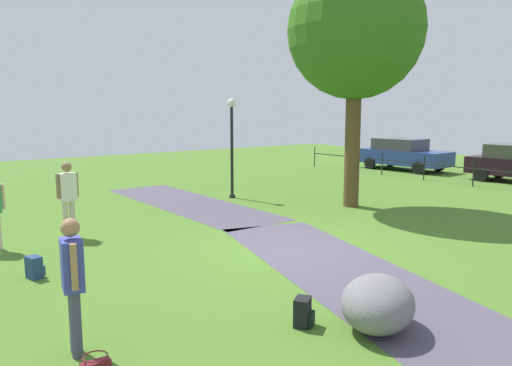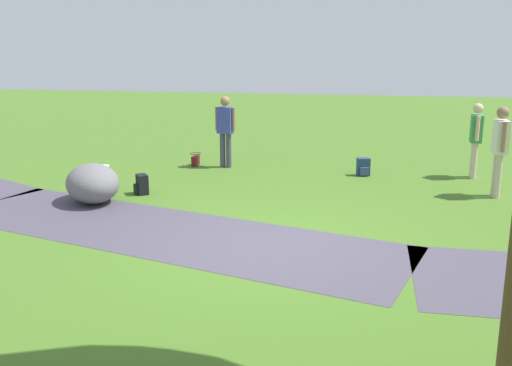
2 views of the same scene
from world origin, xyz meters
name	(u,v)px [view 1 (image 1 of 2)]	position (x,y,z in m)	size (l,w,h in m)	color
ground_plane	(292,248)	(0.00, 0.00, 0.00)	(48.00, 48.00, 0.00)	#487124
footpath_segment_near	(188,203)	(-6.00, 0.88, 0.00)	(8.04, 2.41, 0.01)	#4C4655
footpath_segment_mid	(345,272)	(1.83, -0.33, 0.00)	(8.32, 4.49, 0.01)	#4C4655
large_shade_tree	(356,32)	(-2.43, 4.64, 5.28)	(4.08, 4.08, 7.36)	brown
lamp_post	(232,137)	(-5.94, 2.59, 2.08)	(0.28, 0.28, 3.34)	black
lawn_boulder	(378,303)	(3.72, -1.80, 0.37)	(1.54, 1.63, 0.74)	slate
woman_with_handbag	(73,277)	(1.90, -5.28, 0.99)	(0.51, 0.31, 1.71)	#46445E
passerby_on_path	(68,193)	(-3.94, -3.51, 1.05)	(0.26, 0.52, 1.79)	beige
backpack_by_boulder	(303,312)	(3.02, -2.52, 0.19)	(0.35, 0.34, 0.40)	black
spare_backpack_on_lawn	(35,268)	(-1.38, -4.94, 0.19)	(0.32, 0.31, 0.40)	navy
parked_hatchback_blue	(403,154)	(-7.18, 13.85, 0.81)	(4.52, 2.06, 1.56)	navy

